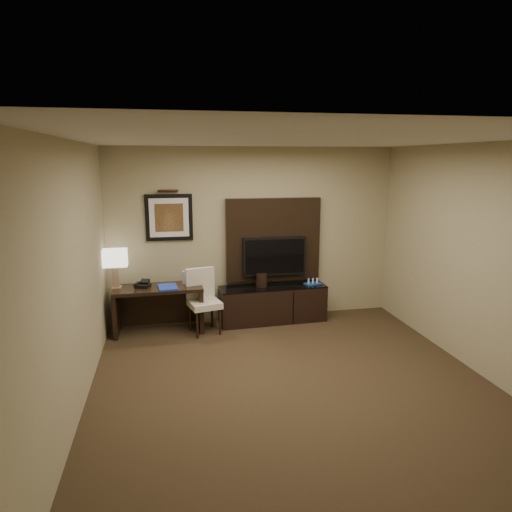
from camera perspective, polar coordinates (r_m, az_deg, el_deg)
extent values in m
cube|color=#342517|center=(5.29, 5.03, -16.39)|extent=(4.50, 5.00, 0.01)
cube|color=silver|center=(4.66, 5.65, 14.34)|extent=(4.50, 5.00, 0.01)
cube|color=tan|center=(7.18, -0.29, 2.73)|extent=(4.50, 0.01, 2.70)
cube|color=tan|center=(2.63, 21.29, -14.85)|extent=(4.50, 0.01, 2.70)
cube|color=tan|center=(4.70, -22.07, -3.12)|extent=(0.01, 5.00, 2.70)
cube|color=tan|center=(5.83, 27.04, -0.76)|extent=(0.01, 5.00, 2.70)
cube|color=black|center=(6.91, -12.03, -6.52)|extent=(1.29, 0.58, 0.69)
cube|color=black|center=(7.20, 2.08, -5.99)|extent=(1.68, 0.54, 0.57)
cube|color=black|center=(7.20, 2.15, 2.10)|extent=(1.50, 0.12, 1.30)
cube|color=black|center=(7.15, 2.32, -0.01)|extent=(1.00, 0.08, 0.60)
cube|color=black|center=(6.99, -10.81, 4.75)|extent=(0.70, 0.04, 0.70)
cylinder|color=#3C1F13|center=(6.92, -10.94, 8.00)|extent=(0.04, 0.04, 0.30)
cube|color=#1A33AC|center=(6.73, -10.98, -3.83)|extent=(0.30, 0.38, 0.02)
imported|color=tan|center=(6.75, -11.23, -2.98)|extent=(0.16, 0.04, 0.21)
cylinder|color=silver|center=(6.87, -8.96, -2.68)|extent=(0.07, 0.07, 0.19)
cylinder|color=black|center=(7.07, 0.69, -3.05)|extent=(0.22, 0.22, 0.20)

